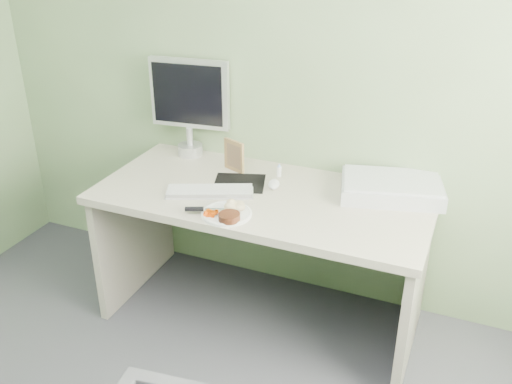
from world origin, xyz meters
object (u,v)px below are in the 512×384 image
at_px(monitor, 190,102).
at_px(scanner, 391,188).
at_px(plate, 227,214).
at_px(desk, 262,226).

bearing_deg(monitor, scanner, -11.04).
relative_size(plate, scanner, 0.49).
height_order(scanner, monitor, monitor).
height_order(desk, scanner, scanner).
bearing_deg(scanner, plate, -157.23).
bearing_deg(scanner, monitor, 160.91).
relative_size(desk, monitor, 3.04).
bearing_deg(plate, scanner, 36.81).
relative_size(desk, plate, 7.06).
bearing_deg(desk, scanner, 20.67).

